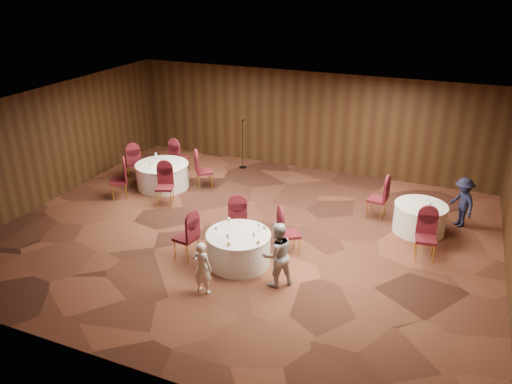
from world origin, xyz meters
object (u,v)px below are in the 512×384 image
at_px(woman_a, 202,268).
at_px(woman_b, 277,255).
at_px(table_main, 239,248).
at_px(man_c, 462,202).
at_px(mic_stand, 243,154).
at_px(table_left, 163,175).
at_px(table_right, 420,218).

height_order(woman_a, woman_b, woman_b).
relative_size(table_main, woman_a, 1.25).
distance_m(table_main, woman_b, 1.23).
bearing_deg(woman_a, man_c, -128.78).
bearing_deg(mic_stand, table_left, -123.40).
distance_m(table_main, woman_a, 1.34).
bearing_deg(table_main, woman_a, -99.20).
height_order(table_right, woman_b, woman_b).
distance_m(mic_stand, woman_a, 7.12).
bearing_deg(woman_a, mic_stand, -68.68).
height_order(table_left, woman_a, woman_a).
bearing_deg(woman_b, mic_stand, -103.88).
distance_m(table_right, woman_a, 5.83).
height_order(table_main, mic_stand, mic_stand).
height_order(table_main, table_left, same).
xyz_separation_m(table_main, woman_a, (-0.21, -1.31, 0.21)).
distance_m(table_main, man_c, 5.95).
bearing_deg(woman_b, table_right, -168.90).
distance_m(woman_b, man_c, 5.51).
distance_m(table_left, table_right, 7.53).
bearing_deg(woman_a, table_main, -95.30).
xyz_separation_m(table_main, table_right, (3.59, 3.11, -0.00)).
bearing_deg(mic_stand, woman_b, -60.02).
height_order(table_right, mic_stand, mic_stand).
relative_size(table_left, table_right, 1.23).
distance_m(mic_stand, woman_b, 6.87).
bearing_deg(table_left, table_main, -37.89).
bearing_deg(table_main, woman_b, -23.22).
height_order(table_main, man_c, man_c).
bearing_deg(table_main, table_left, 142.11).
relative_size(woman_a, man_c, 0.87).
relative_size(mic_stand, man_c, 1.24).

